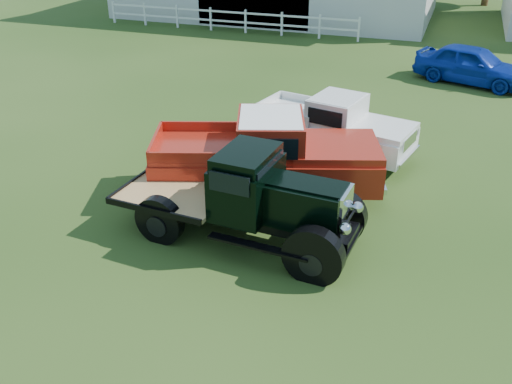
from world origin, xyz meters
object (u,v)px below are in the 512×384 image
(vintage_flatbed, at_px, (243,196))
(white_pickup, at_px, (333,126))
(red_pickup, at_px, (266,155))
(misc_car_blue, at_px, (472,65))

(vintage_flatbed, xyz_separation_m, white_pickup, (0.82, 5.04, -0.20))
(white_pickup, bearing_deg, red_pickup, -96.58)
(red_pickup, relative_size, misc_car_blue, 1.30)
(red_pickup, relative_size, white_pickup, 1.23)
(white_pickup, height_order, misc_car_blue, white_pickup)
(white_pickup, relative_size, misc_car_blue, 1.06)
(red_pickup, bearing_deg, misc_car_blue, 49.37)
(vintage_flatbed, height_order, red_pickup, vintage_flatbed)
(red_pickup, xyz_separation_m, white_pickup, (1.02, 2.91, -0.18))
(vintage_flatbed, bearing_deg, misc_car_blue, 76.45)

